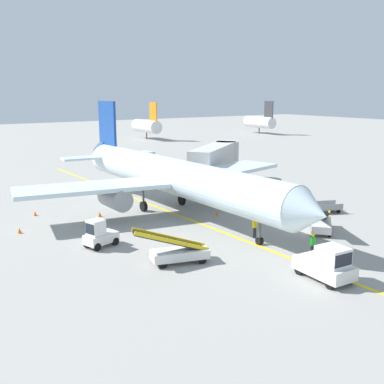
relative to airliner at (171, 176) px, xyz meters
The scene contains 17 objects.
ground_plane 14.89m from the airliner, 89.20° to the right, with size 300.00×300.00×0.00m, color gray.
taxi_line_yellow 10.09m from the airliner, 89.88° to the right, with size 0.30×80.00×0.01m, color yellow.
airliner is the anchor object (origin of this frame).
jet_bridge 14.07m from the airliner, 35.44° to the left, with size 11.70×9.72×4.85m.
pushback_tug 19.36m from the airliner, 91.89° to the right, with size 2.08×3.69×2.20m.
baggage_tug_near_wing 11.68m from the airliner, 148.36° to the right, with size 2.67×1.91×2.10m.
belt_loader_forward_hold 13.83m from the airliner, 119.09° to the right, with size 5.16×2.56×2.59m.
belt_loader_aft_hold 14.36m from the airliner, 61.63° to the right, with size 4.57×4.26×2.59m.
baggage_cart_loaded 14.85m from the airliner, 35.26° to the right, with size 3.77×2.54×0.94m.
ground_crew_marshaller 11.01m from the airliner, 83.94° to the right, with size 0.36×0.24×1.70m.
ground_crew_wing_walker 16.26m from the airliner, 83.90° to the right, with size 0.36×0.24×1.70m.
safety_cone_nose_left 14.19m from the airliner, behind, with size 0.36×0.36×0.44m, color orange.
safety_cone_nose_right 7.47m from the airliner, 163.87° to the left, with size 0.36×0.36×0.44m, color orange.
safety_cone_wingtip_left 12.95m from the airliner, 154.39° to the left, with size 0.36×0.36×0.44m, color orange.
safety_cone_wingtip_right 5.57m from the airliner, 53.20° to the right, with size 0.36×0.36×0.44m, color orange.
distant_aircraft_mid_right 68.34m from the airliner, 63.93° to the left, with size 3.00×10.10×8.80m.
distant_aircraft_far_right 85.47m from the airliner, 42.69° to the left, with size 3.00×10.10×8.80m.
Camera 1 is at (-21.85, -21.77, 11.10)m, focal length 42.75 mm.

